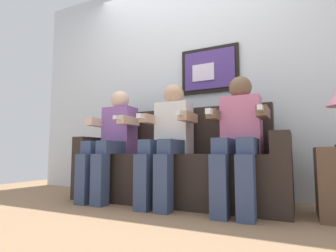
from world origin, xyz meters
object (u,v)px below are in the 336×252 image
Objects in this scene: person_on_right at (239,134)px; person_in_middle at (168,136)px; person_on_left at (112,138)px; couch at (176,168)px.

person_in_middle is at bearing 180.00° from person_on_right.
person_on_right is at bearing 0.00° from person_in_middle.
person_in_middle is 0.62m from person_on_right.
person_on_right is at bearing -0.02° from person_on_left.
person_on_left is 1.00× the size of person_in_middle.
person_on_left is at bearing 179.98° from person_on_right.
person_on_left is 1.00× the size of person_on_right.
person_on_left reaches higher than couch.
couch is 1.80× the size of person_in_middle.
person_on_left is 0.62m from person_in_middle.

